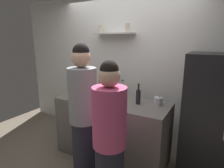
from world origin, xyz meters
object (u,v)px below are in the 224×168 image
at_px(wine_bottle_dark_glass, 138,96).
at_px(person_grey_hoodie, 83,117).
at_px(wine_bottle_pale_glass, 122,92).
at_px(wine_bottle_amber_glass, 100,93).
at_px(water_bottle_plastic, 73,93).
at_px(utensil_holder, 158,101).
at_px(person_pink_top, 110,142).
at_px(baking_pan, 101,93).
at_px(refrigerator, 209,116).

relative_size(wine_bottle_dark_glass, person_grey_hoodie, 0.18).
xyz_separation_m(wine_bottle_pale_glass, wine_bottle_amber_glass, (-0.21, -0.29, 0.02)).
relative_size(wine_bottle_dark_glass, water_bottle_plastic, 1.38).
bearing_deg(water_bottle_plastic, wine_bottle_amber_glass, 16.97).
distance_m(wine_bottle_amber_glass, person_grey_hoodie, 0.54).
distance_m(utensil_holder, person_pink_top, 1.01).
bearing_deg(baking_pan, wine_bottle_dark_glass, -9.77).
bearing_deg(person_grey_hoodie, wine_bottle_dark_glass, -115.29).
height_order(wine_bottle_amber_glass, person_grey_hoodie, person_grey_hoodie).
bearing_deg(person_pink_top, baking_pan, 89.12).
distance_m(baking_pan, water_bottle_plastic, 0.49).
xyz_separation_m(wine_bottle_amber_glass, person_grey_hoodie, (0.08, -0.51, -0.17)).
xyz_separation_m(refrigerator, wine_bottle_pale_glass, (-1.20, -0.19, 0.21)).
xyz_separation_m(refrigerator, wine_bottle_dark_glass, (-0.90, -0.29, 0.22)).
xyz_separation_m(baking_pan, wine_bottle_pale_glass, (0.40, -0.01, 0.08)).
relative_size(refrigerator, water_bottle_plastic, 7.33).
xyz_separation_m(refrigerator, baking_pan, (-1.60, -0.17, 0.13)).
relative_size(wine_bottle_amber_glass, person_pink_top, 0.21).
relative_size(wine_bottle_amber_glass, person_grey_hoodie, 0.20).
xyz_separation_m(baking_pan, wine_bottle_amber_glass, (0.19, -0.30, 0.11)).
height_order(baking_pan, wine_bottle_dark_glass, wine_bottle_dark_glass).
height_order(wine_bottle_amber_glass, water_bottle_plastic, wine_bottle_amber_glass).
relative_size(water_bottle_plastic, person_grey_hoodie, 0.13).
height_order(wine_bottle_pale_glass, person_grey_hoodie, person_grey_hoodie).
xyz_separation_m(wine_bottle_pale_glass, water_bottle_plastic, (-0.63, -0.41, -0.01)).
bearing_deg(wine_bottle_dark_glass, wine_bottle_pale_glass, 160.51).
bearing_deg(wine_bottle_amber_glass, utensil_holder, 18.43).
bearing_deg(refrigerator, utensil_holder, -161.52).
relative_size(utensil_holder, wine_bottle_dark_glass, 0.67).
distance_m(wine_bottle_pale_glass, person_grey_hoodie, 0.82).
bearing_deg(baking_pan, water_bottle_plastic, -118.08).
bearing_deg(person_grey_hoodie, water_bottle_plastic, -30.29).
distance_m(utensil_holder, wine_bottle_amber_glass, 0.83).
xyz_separation_m(wine_bottle_pale_glass, person_grey_hoodie, (-0.13, -0.79, -0.15)).
xyz_separation_m(utensil_holder, person_pink_top, (-0.20, -0.98, -0.18)).
relative_size(baking_pan, wine_bottle_pale_glass, 1.16).
bearing_deg(wine_bottle_dark_glass, wine_bottle_amber_glass, -160.91).
height_order(baking_pan, wine_bottle_pale_glass, wine_bottle_pale_glass).
distance_m(baking_pan, person_grey_hoodie, 0.85).
bearing_deg(wine_bottle_pale_glass, wine_bottle_amber_glass, -126.80).
bearing_deg(wine_bottle_dark_glass, water_bottle_plastic, -161.85).
height_order(refrigerator, wine_bottle_pale_glass, refrigerator).
bearing_deg(wine_bottle_pale_glass, baking_pan, 178.00).
distance_m(wine_bottle_dark_glass, person_grey_hoodie, 0.82).
bearing_deg(wine_bottle_pale_glass, refrigerator, 8.82).
bearing_deg(person_pink_top, utensil_holder, 40.36).
height_order(wine_bottle_dark_glass, person_pink_top, person_pink_top).
height_order(water_bottle_plastic, person_grey_hoodie, person_grey_hoodie).
xyz_separation_m(utensil_holder, wine_bottle_dark_glass, (-0.26, -0.08, 0.06)).
bearing_deg(person_grey_hoodie, wine_bottle_pale_glass, -92.31).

